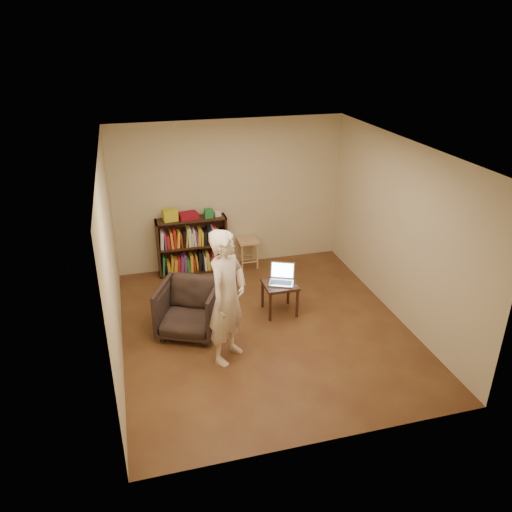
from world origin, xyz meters
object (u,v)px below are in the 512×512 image
object	(u,v)px
armchair	(189,309)
side_table	(280,288)
stool	(248,245)
person	(227,297)
bookshelf	(192,248)
laptop	(282,278)

from	to	relation	value
armchair	side_table	distance (m)	1.40
stool	person	distance (m)	2.78
stool	armchair	distance (m)	2.27
bookshelf	laptop	world-z (taller)	bookshelf
bookshelf	stool	bearing A→B (deg)	-3.72
armchair	person	xyz separation A→B (m)	(0.40, -0.72, 0.53)
armchair	side_table	world-z (taller)	armchair
bookshelf	person	distance (m)	2.68
bookshelf	stool	world-z (taller)	bookshelf
laptop	armchair	bearing A→B (deg)	-147.15
bookshelf	side_table	bearing A→B (deg)	-58.48
armchair	person	distance (m)	0.98
person	laptop	bearing A→B (deg)	-3.86
side_table	person	xyz separation A→B (m)	(-0.99, -0.92, 0.49)
side_table	stool	bearing A→B (deg)	92.53
bookshelf	armchair	distance (m)	1.95
person	bookshelf	bearing A→B (deg)	44.67
side_table	person	size ratio (longest dim) A/B	0.27
stool	laptop	xyz separation A→B (m)	(0.11, -1.62, 0.13)
armchair	stool	bearing A→B (deg)	79.46
stool	person	xyz separation A→B (m)	(-0.91, -2.58, 0.48)
stool	person	size ratio (longest dim) A/B	0.29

